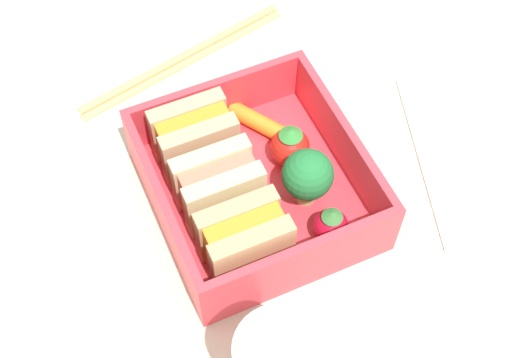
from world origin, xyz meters
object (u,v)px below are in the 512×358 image
carrot_stick_far_left (258,122)px  folded_napkin (471,155)px  sandwich_center (194,138)px  broccoli_floret (308,176)px  sandwich_left (244,239)px  strawberry_left (331,225)px  sandwich_center_left (218,186)px  chopstick_pair (179,59)px  strawberry_far_left (290,146)px

carrot_stick_far_left → folded_napkin: (-8.23, -14.02, -1.65)cm
sandwich_center → broccoli_floret: size_ratio=1.17×
sandwich_left → carrot_stick_far_left: bearing=-28.7°
strawberry_left → folded_napkin: bearing=-80.5°
carrot_stick_far_left → sandwich_center: bearing=96.9°
sandwich_center_left → broccoli_floret: bearing=-109.0°
chopstick_pair → broccoli_floret: bearing=-168.7°
carrot_stick_far_left → sandwich_left: bearing=151.3°
sandwich_left → strawberry_far_left: 8.67cm
sandwich_left → chopstick_pair: size_ratio=0.29×
sandwich_center → strawberry_far_left: size_ratio=1.61×
sandwich_center → sandwich_left: bearing=180.0°
folded_napkin → strawberry_left: bearing=99.5°
chopstick_pair → carrot_stick_far_left: bearing=-163.7°
sandwich_center → chopstick_pair: bearing=-13.0°
strawberry_left → broccoli_floret: 3.69cm
sandwich_center → strawberry_far_left: 6.88cm
strawberry_left → chopstick_pair: strawberry_left is taller
sandwich_center_left → sandwich_center: size_ratio=1.00×
sandwich_center_left → strawberry_far_left: (1.55, -6.18, -0.79)cm
sandwich_center_left → folded_napkin: (-3.11, -19.28, -3.35)cm
sandwich_center_left → broccoli_floret: 6.11cm
sandwich_left → strawberry_left: (-0.86, -5.95, -1.01)cm
carrot_stick_far_left → chopstick_pair: (9.74, 2.86, -1.50)cm
chopstick_pair → folded_napkin: chopstick_pair is taller
sandwich_center → strawberry_left: bearing=-148.8°
strawberry_left → chopstick_pair: size_ratio=0.16×
strawberry_far_left → sandwich_center: bearing=64.6°
strawberry_left → carrot_stick_far_left: 10.51cm
strawberry_far_left → folded_napkin: 14.13cm
broccoli_floret → chopstick_pair: bearing=11.3°
strawberry_far_left → broccoli_floret: bearing=173.3°
carrot_stick_far_left → strawberry_left: bearing=-176.2°
chopstick_pair → sandwich_center: bearing=167.0°
sandwich_left → chopstick_pair: sandwich_left is taller
strawberry_far_left → chopstick_pair: size_ratio=0.18×
sandwich_center_left → sandwich_center: 4.48cm
strawberry_far_left → carrot_stick_far_left: 3.80cm
strawberry_far_left → sandwich_left: bearing=134.3°
sandwich_left → folded_napkin: 19.61cm
carrot_stick_far_left → chopstick_pair: 10.26cm
strawberry_far_left → folded_napkin: bearing=-109.6°
strawberry_far_left → carrot_stick_far_left: bearing=14.5°
sandwich_center_left → chopstick_pair: 15.39cm
broccoli_floret → strawberry_far_left: broccoli_floret is taller
strawberry_left → chopstick_pair: bearing=10.0°
strawberry_left → folded_napkin: strawberry_left is taller
carrot_stick_far_left → folded_napkin: bearing=-120.4°
strawberry_far_left → chopstick_pair: 14.04cm
sandwich_center_left → chopstick_pair: sandwich_center_left is taller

